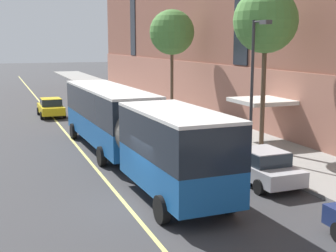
{
  "coord_description": "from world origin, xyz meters",
  "views": [
    {
      "loc": [
        -5.44,
        -16.4,
        6.13
      ],
      "look_at": [
        3.04,
        6.19,
        1.8
      ],
      "focal_mm": 50.0,
      "sensor_mm": 36.0,
      "label": 1
    }
  ],
  "objects_px": {
    "city_bus": "(128,124)",
    "street_tree_mid_block": "(266,21)",
    "fire_hydrant": "(164,115)",
    "parked_car_silver_5": "(125,103)",
    "parked_car_silver_6": "(105,95)",
    "street_tree_far_uptown": "(172,33)",
    "parked_car_silver_4": "(261,166)",
    "taxi_cab": "(51,107)",
    "parked_car_navy_2": "(151,116)",
    "street_lamp": "(255,75)"
  },
  "relations": [
    {
      "from": "fire_hydrant",
      "to": "street_lamp",
      "type": "bearing_deg",
      "value": -89.57
    },
    {
      "from": "parked_car_silver_4",
      "to": "street_tree_mid_block",
      "type": "bearing_deg",
      "value": 58.07
    },
    {
      "from": "parked_car_silver_5",
      "to": "taxi_cab",
      "type": "relative_size",
      "value": 1.11
    },
    {
      "from": "street_tree_mid_block",
      "to": "fire_hydrant",
      "type": "bearing_deg",
      "value": 97.53
    },
    {
      "from": "street_tree_mid_block",
      "to": "street_tree_far_uptown",
      "type": "xyz_separation_m",
      "value": [
        0.0,
        14.09,
        -0.33
      ]
    },
    {
      "from": "taxi_cab",
      "to": "fire_hydrant",
      "type": "height_order",
      "value": "taxi_cab"
    },
    {
      "from": "parked_car_silver_6",
      "to": "taxi_cab",
      "type": "bearing_deg",
      "value": -130.82
    },
    {
      "from": "street_tree_mid_block",
      "to": "city_bus",
      "type": "bearing_deg",
      "value": -179.34
    },
    {
      "from": "parked_car_silver_4",
      "to": "parked_car_silver_6",
      "type": "distance_m",
      "value": 29.72
    },
    {
      "from": "street_lamp",
      "to": "street_tree_far_uptown",
      "type": "bearing_deg",
      "value": 84.67
    },
    {
      "from": "city_bus",
      "to": "street_lamp",
      "type": "relative_size",
      "value": 2.64
    },
    {
      "from": "taxi_cab",
      "to": "city_bus",
      "type": "bearing_deg",
      "value": -84.17
    },
    {
      "from": "city_bus",
      "to": "street_tree_mid_block",
      "type": "xyz_separation_m",
      "value": [
        7.82,
        0.09,
        5.15
      ]
    },
    {
      "from": "parked_car_silver_5",
      "to": "street_tree_mid_block",
      "type": "bearing_deg",
      "value": -80.05
    },
    {
      "from": "street_tree_mid_block",
      "to": "fire_hydrant",
      "type": "xyz_separation_m",
      "value": [
        -1.55,
        11.74,
        -6.75
      ]
    },
    {
      "from": "parked_car_silver_5",
      "to": "taxi_cab",
      "type": "distance_m",
      "value": 6.5
    },
    {
      "from": "parked_car_silver_6",
      "to": "taxi_cab",
      "type": "distance_m",
      "value": 9.58
    },
    {
      "from": "parked_car_navy_2",
      "to": "street_tree_far_uptown",
      "type": "distance_m",
      "value": 8.13
    },
    {
      "from": "city_bus",
      "to": "parked_car_navy_2",
      "type": "height_order",
      "value": "city_bus"
    },
    {
      "from": "parked_car_silver_6",
      "to": "street_tree_far_uptown",
      "type": "xyz_separation_m",
      "value": [
        3.34,
        -10.44,
        6.13
      ]
    },
    {
      "from": "taxi_cab",
      "to": "street_lamp",
      "type": "bearing_deg",
      "value": -66.49
    },
    {
      "from": "city_bus",
      "to": "street_tree_far_uptown",
      "type": "height_order",
      "value": "street_tree_far_uptown"
    },
    {
      "from": "taxi_cab",
      "to": "fire_hydrant",
      "type": "xyz_separation_m",
      "value": [
        8.05,
        -5.54,
        -0.29
      ]
    },
    {
      "from": "parked_car_navy_2",
      "to": "street_tree_mid_block",
      "type": "relative_size",
      "value": 0.5
    },
    {
      "from": "parked_car_navy_2",
      "to": "street_tree_far_uptown",
      "type": "relative_size",
      "value": 0.51
    },
    {
      "from": "taxi_cab",
      "to": "street_tree_mid_block",
      "type": "height_order",
      "value": "street_tree_mid_block"
    },
    {
      "from": "parked_car_silver_5",
      "to": "street_tree_mid_block",
      "type": "height_order",
      "value": "street_tree_mid_block"
    },
    {
      "from": "parked_car_navy_2",
      "to": "street_lamp",
      "type": "relative_size",
      "value": 0.62
    },
    {
      "from": "parked_car_navy_2",
      "to": "parked_car_silver_4",
      "type": "bearing_deg",
      "value": -89.8
    },
    {
      "from": "taxi_cab",
      "to": "street_tree_mid_block",
      "type": "xyz_separation_m",
      "value": [
        9.6,
        -17.28,
        6.46
      ]
    },
    {
      "from": "taxi_cab",
      "to": "fire_hydrant",
      "type": "bearing_deg",
      "value": -34.55
    },
    {
      "from": "parked_car_navy_2",
      "to": "street_tree_far_uptown",
      "type": "height_order",
      "value": "street_tree_far_uptown"
    },
    {
      "from": "parked_car_silver_5",
      "to": "street_lamp",
      "type": "relative_size",
      "value": 0.66
    },
    {
      "from": "taxi_cab",
      "to": "street_lamp",
      "type": "relative_size",
      "value": 0.6
    },
    {
      "from": "city_bus",
      "to": "fire_hydrant",
      "type": "xyz_separation_m",
      "value": [
        6.27,
        11.83,
        -1.6
      ]
    },
    {
      "from": "street_tree_mid_block",
      "to": "street_lamp",
      "type": "relative_size",
      "value": 1.25
    },
    {
      "from": "fire_hydrant",
      "to": "city_bus",
      "type": "bearing_deg",
      "value": -117.94
    },
    {
      "from": "city_bus",
      "to": "parked_car_silver_4",
      "type": "xyz_separation_m",
      "value": [
        4.59,
        -5.1,
        -1.31
      ]
    },
    {
      "from": "parked_car_silver_4",
      "to": "street_lamp",
      "type": "bearing_deg",
      "value": 64.49
    },
    {
      "from": "parked_car_silver_5",
      "to": "street_tree_far_uptown",
      "type": "bearing_deg",
      "value": -49.47
    },
    {
      "from": "city_bus",
      "to": "parked_car_silver_6",
      "type": "height_order",
      "value": "city_bus"
    },
    {
      "from": "city_bus",
      "to": "street_tree_mid_block",
      "type": "bearing_deg",
      "value": 0.66
    },
    {
      "from": "street_lamp",
      "to": "city_bus",
      "type": "bearing_deg",
      "value": 167.94
    },
    {
      "from": "fire_hydrant",
      "to": "street_tree_far_uptown",
      "type": "bearing_deg",
      "value": 56.64
    },
    {
      "from": "parked_car_silver_6",
      "to": "street_tree_mid_block",
      "type": "height_order",
      "value": "street_tree_mid_block"
    },
    {
      "from": "city_bus",
      "to": "parked_car_silver_5",
      "type": "xyz_separation_m",
      "value": [
        4.71,
        17.82,
        -1.31
      ]
    },
    {
      "from": "city_bus",
      "to": "parked_car_silver_6",
      "type": "xyz_separation_m",
      "value": [
        4.49,
        24.62,
        -1.31
      ]
    },
    {
      "from": "parked_car_silver_4",
      "to": "city_bus",
      "type": "bearing_deg",
      "value": 132.0
    },
    {
      "from": "street_tree_far_uptown",
      "to": "street_lamp",
      "type": "bearing_deg",
      "value": -95.33
    },
    {
      "from": "street_tree_far_uptown",
      "to": "fire_hydrant",
      "type": "height_order",
      "value": "street_tree_far_uptown"
    }
  ]
}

